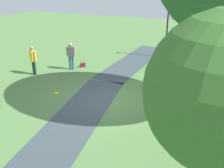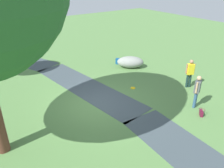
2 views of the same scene
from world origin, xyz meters
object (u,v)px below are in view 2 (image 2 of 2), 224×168
object	(u,v)px
lawn_boulder	(130,62)
handbag_on_grass	(201,113)
frisbee_on_grass	(133,88)
backpack_by_boulder	(118,61)
man_near_boulder	(190,72)
woman_with_handbag	(197,90)

from	to	relation	value
lawn_boulder	handbag_on_grass	xyz separation A→B (m)	(-6.33, 1.05, -0.24)
lawn_boulder	frisbee_on_grass	distance (m)	3.11
lawn_boulder	backpack_by_boulder	bearing A→B (deg)	15.69
man_near_boulder	backpack_by_boulder	world-z (taller)	man_near_boulder
woman_with_handbag	backpack_by_boulder	xyz separation A→B (m)	(6.70, -0.40, -0.74)
woman_with_handbag	handbag_on_grass	bearing A→B (deg)	150.22
woman_with_handbag	man_near_boulder	size ratio (longest dim) A/B	1.00
handbag_on_grass	frisbee_on_grass	bearing A→B (deg)	11.45
man_near_boulder	frisbee_on_grass	world-z (taller)	man_near_boulder
man_near_boulder	backpack_by_boulder	size ratio (longest dim) A/B	4.04
lawn_boulder	woman_with_handbag	size ratio (longest dim) A/B	1.25
man_near_boulder	frisbee_on_grass	size ratio (longest dim) A/B	6.25
man_near_boulder	frisbee_on_grass	xyz separation A→B (m)	(1.65, 2.62, -0.92)
man_near_boulder	handbag_on_grass	distance (m)	2.97
frisbee_on_grass	handbag_on_grass	bearing A→B (deg)	-168.55
lawn_boulder	backpack_by_boulder	xyz separation A→B (m)	(1.02, 0.29, -0.19)
lawn_boulder	man_near_boulder	distance (m)	4.25
handbag_on_grass	frisbee_on_grass	world-z (taller)	handbag_on_grass
handbag_on_grass	backpack_by_boulder	distance (m)	7.38
frisbee_on_grass	lawn_boulder	bearing A→B (deg)	-36.29
woman_with_handbag	backpack_by_boulder	world-z (taller)	woman_with_handbag
man_near_boulder	frisbee_on_grass	distance (m)	3.23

